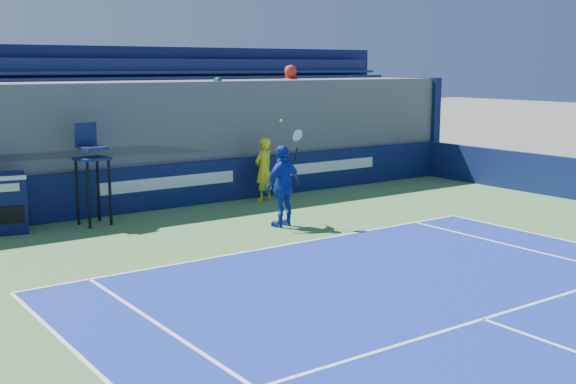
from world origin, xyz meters
TOP-DOWN VIEW (x-y plane):
  - ball_person at (2.73, 16.50)m, footprint 0.75×0.60m
  - back_hoarding at (0.00, 17.10)m, footprint 20.40×0.21m
  - umpire_chair at (-2.37, 16.26)m, footprint 0.79×0.79m
  - tennis_player at (1.25, 13.44)m, footprint 1.22×0.70m
  - stadium_seating at (0.02, 19.16)m, footprint 21.00×4.05m

SIDE VIEW (x-z plane):
  - back_hoarding at x=0.00m, z-range 0.00..1.20m
  - ball_person at x=2.73m, z-range 0.01..1.81m
  - tennis_player at x=1.25m, z-range -0.29..2.28m
  - umpire_chair at x=-2.37m, z-range 0.29..2.77m
  - stadium_seating at x=0.02m, z-range -0.37..4.03m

